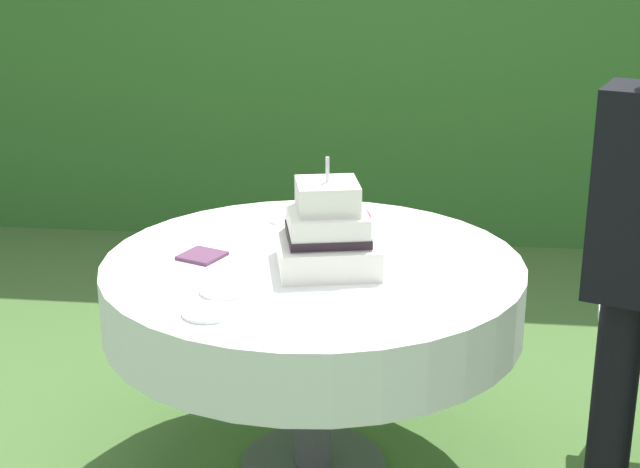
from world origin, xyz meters
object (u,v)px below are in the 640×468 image
(serving_plate_far, at_px, (285,220))
(serving_plate_left, at_px, (224,290))
(napkin_stack, at_px, (202,256))
(cake_table, at_px, (313,294))
(wedding_cake, at_px, (328,234))
(serving_plate_near, at_px, (208,312))

(serving_plate_far, height_order, serving_plate_left, same)
(napkin_stack, bearing_deg, cake_table, 1.37)
(wedding_cake, xyz_separation_m, serving_plate_near, (-0.29, -0.41, -0.10))
(cake_table, xyz_separation_m, napkin_stack, (-0.36, -0.01, 0.12))
(serving_plate_left, bearing_deg, serving_plate_near, -92.94)
(wedding_cake, bearing_deg, serving_plate_near, -125.24)
(serving_plate_far, distance_m, serving_plate_left, 0.68)
(cake_table, distance_m, serving_plate_left, 0.38)
(cake_table, xyz_separation_m, serving_plate_left, (-0.23, -0.29, 0.12))
(serving_plate_near, relative_size, serving_plate_far, 1.25)
(wedding_cake, height_order, napkin_stack, wedding_cake)
(serving_plate_far, bearing_deg, wedding_cake, -65.22)
(serving_plate_near, distance_m, serving_plate_far, 0.85)
(napkin_stack, bearing_deg, serving_plate_far, 62.43)
(cake_table, relative_size, serving_plate_far, 11.70)
(serving_plate_left, height_order, napkin_stack, same)
(wedding_cake, bearing_deg, napkin_stack, 175.09)
(cake_table, distance_m, wedding_cake, 0.23)
(cake_table, height_order, napkin_stack, napkin_stack)
(serving_plate_near, bearing_deg, wedding_cake, 54.76)
(serving_plate_far, bearing_deg, napkin_stack, -117.57)
(cake_table, distance_m, serving_plate_far, 0.44)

